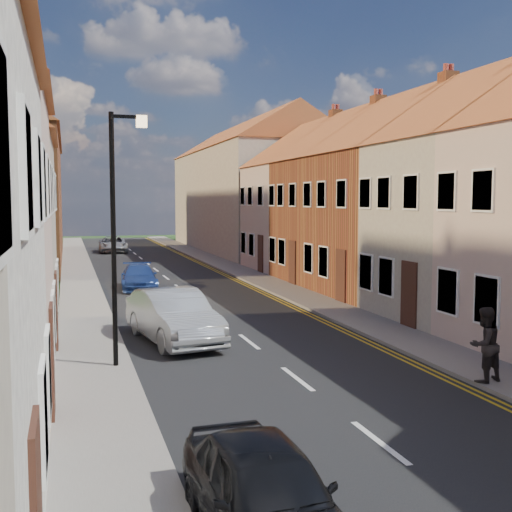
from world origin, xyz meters
name	(u,v)px	position (x,y,z in m)	size (l,w,h in m)	color
road	(195,300)	(0.00, 30.00, 0.01)	(7.00, 90.00, 0.02)	black
pavement_left	(83,304)	(-4.40, 30.00, 0.06)	(1.80, 90.00, 0.12)	gray
pavement_right	(297,295)	(4.40, 30.00, 0.06)	(1.80, 90.00, 0.12)	gray
cottage_r_cream_mid	(496,188)	(9.30, 23.50, 4.48)	(8.30, 5.20, 9.00)	#B5AE98
cottage_r_pink	(415,191)	(9.30, 28.90, 4.47)	(8.30, 6.00, 9.00)	#95522B
cottage_r_white_far	(359,192)	(9.30, 34.30, 4.48)	(8.30, 5.20, 9.00)	#95522B
cottage_r_cream_far	(319,193)	(9.30, 39.70, 4.47)	(8.30, 6.00, 9.00)	#C0A698
block_right_far	(248,185)	(9.30, 55.00, 5.29)	(8.30, 24.20, 10.50)	#B5AE98
lamppost	(117,223)	(-3.81, 20.00, 3.54)	(0.88, 0.15, 6.00)	black
car_near	(265,494)	(-2.79, 11.51, 0.62)	(1.47, 3.64, 1.24)	black
car_mid	(173,316)	(-2.09, 22.60, 0.76)	(1.60, 4.60, 1.52)	#9B9FA3
car_far	(139,277)	(-1.84, 34.00, 0.56)	(1.57, 3.87, 1.12)	navy
car_distant	(113,244)	(-1.50, 55.74, 0.63)	(2.10, 4.54, 1.26)	#929398
pedestrian_right	(484,344)	(3.70, 16.29, 0.94)	(0.80, 0.62, 1.65)	#292321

